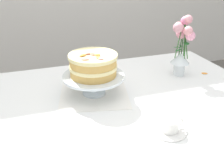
% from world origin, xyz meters
% --- Properties ---
extents(dining_table, '(1.40, 1.00, 0.74)m').
position_xyz_m(dining_table, '(0.00, -0.02, 0.65)').
color(dining_table, white).
rests_on(dining_table, ground).
extents(linen_napkin, '(0.38, 0.38, 0.00)m').
position_xyz_m(linen_napkin, '(-0.12, 0.09, 0.74)').
color(linen_napkin, white).
rests_on(linen_napkin, dining_table).
extents(cake_stand, '(0.29, 0.29, 0.10)m').
position_xyz_m(cake_stand, '(-0.12, 0.09, 0.82)').
color(cake_stand, silver).
rests_on(cake_stand, linen_napkin).
extents(layer_cake, '(0.22, 0.22, 0.11)m').
position_xyz_m(layer_cake, '(-0.12, 0.09, 0.89)').
color(layer_cake, tan).
rests_on(layer_cake, cake_stand).
extents(flower_vase, '(0.12, 0.12, 0.33)m').
position_xyz_m(flower_vase, '(0.39, 0.16, 0.91)').
color(flower_vase, silver).
rests_on(flower_vase, dining_table).
extents(teacup, '(0.13, 0.13, 0.05)m').
position_xyz_m(teacup, '(0.08, -0.28, 0.76)').
color(teacup, white).
rests_on(teacup, dining_table).
extents(loose_petal_0, '(0.04, 0.04, 0.00)m').
position_xyz_m(loose_petal_0, '(0.54, 0.13, 0.74)').
color(loose_petal_0, orange).
rests_on(loose_petal_0, dining_table).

